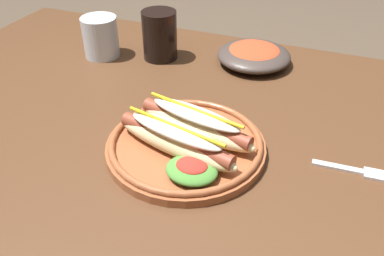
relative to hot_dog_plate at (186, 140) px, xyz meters
The scene contains 6 objects.
dining_table 0.16m from the hot_dog_plate, 119.71° to the left, with size 1.36×0.88×0.74m.
hot_dog_plate is the anchor object (origin of this frame).
fork 0.29m from the hot_dog_plate, 11.17° to the left, with size 0.12×0.03×0.00m.
soda_cup 0.40m from the hot_dog_plate, 122.05° to the left, with size 0.09×0.09×0.12m, color black.
water_cup 0.46m from the hot_dog_plate, 140.74° to the left, with size 0.09×0.09×0.10m, color silver.
side_bowl 0.39m from the hot_dog_plate, 86.85° to the left, with size 0.18×0.18×0.05m.
Camera 1 is at (0.28, -0.62, 1.20)m, focal length 38.30 mm.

